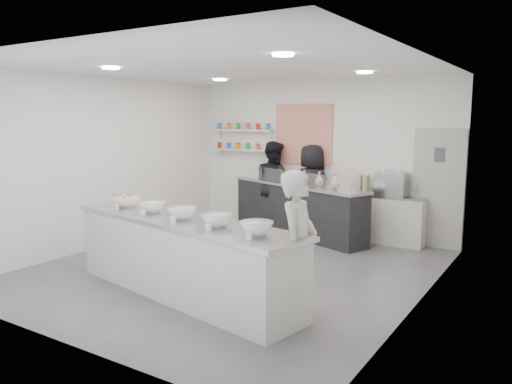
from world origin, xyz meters
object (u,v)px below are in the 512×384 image
Objects in this scene: woman_prep at (298,248)px; staff_right at (311,189)px; espresso_machine at (391,185)px; back_bar at (297,209)px; espresso_ledge at (391,220)px; prep_counter at (183,257)px; staff_left at (274,185)px.

woman_prep is 0.97× the size of staff_right.
staff_right reaches higher than espresso_machine.
back_bar is 2.76× the size of espresso_ledge.
prep_counter is at bearing -109.44° from espresso_machine.
woman_prep is at bearing 11.93° from prep_counter.
espresso_machine is (-0.03, 0.00, 0.65)m from espresso_ledge.
woman_prep is at bearing 146.98° from staff_left.
espresso_machine is at bearing 28.28° from back_bar.
espresso_machine reaches higher than espresso_ledge.
prep_counter is 2.15× the size of woman_prep.
back_bar is at bearing -172.31° from espresso_ledge.
espresso_machine reaches higher than back_bar.
woman_prep reaches higher than prep_counter.
prep_counter is 4.20m from staff_left.
prep_counter is 2.03× the size of staff_left.
woman_prep is at bearing -41.67° from back_bar.
back_bar is 1.85× the size of staff_right.
back_bar is 5.94× the size of espresso_machine.
staff_left is at bearing 114.96° from prep_counter.
staff_left is 0.87m from staff_right.
prep_counter is 4.33m from espresso_machine.
staff_left reaches higher than prep_counter.
espresso_ledge is 0.69× the size of woman_prep.
staff_left reaches higher than espresso_machine.
staff_left is (-2.48, 0.01, 0.47)m from espresso_ledge.
staff_left is at bearing -179.65° from back_bar.
staff_right is (0.18, 0.25, 0.38)m from back_bar.
espresso_ledge is 0.67× the size of staff_right.
prep_counter is 1.69m from woman_prep.
espresso_machine is at bearing 81.36° from prep_counter.
staff_left is 1.03× the size of staff_right.
staff_right is at bearing 179.72° from espresso_machine.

